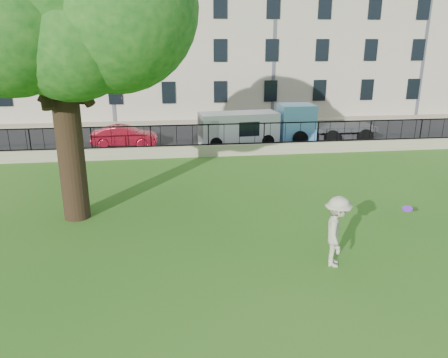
{
  "coord_description": "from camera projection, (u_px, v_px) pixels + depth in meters",
  "views": [
    {
      "loc": [
        -2.12,
        -10.52,
        5.92
      ],
      "look_at": [
        -0.28,
        3.5,
        1.4
      ],
      "focal_mm": 35.0,
      "sensor_mm": 36.0,
      "label": 1
    }
  ],
  "objects": [
    {
      "name": "ground",
      "position": [
        251.0,
        265.0,
        12.0
      ],
      "size": [
        120.0,
        120.0,
        0.0
      ],
      "primitive_type": "plane",
      "color": "#276217",
      "rests_on": "ground"
    },
    {
      "name": "iron_railing",
      "position": [
        208.0,
        135.0,
        22.99
      ],
      "size": [
        50.0,
        0.05,
        1.13
      ],
      "color": "black",
      "rests_on": "retaining_wall"
    },
    {
      "name": "frisbee",
      "position": [
        407.0,
        209.0,
        11.9
      ],
      "size": [
        0.29,
        0.3,
        0.12
      ],
      "primitive_type": "cylinder",
      "rotation": [
        0.21,
        -0.14,
        -0.1
      ],
      "color": "#7B27DD"
    },
    {
      "name": "retaining_wall",
      "position": [
        209.0,
        151.0,
        23.24
      ],
      "size": [
        50.0,
        0.4,
        0.6
      ],
      "primitive_type": "cube",
      "color": "gray",
      "rests_on": "ground"
    },
    {
      "name": "white_van",
      "position": [
        238.0,
        129.0,
        25.56
      ],
      "size": [
        4.69,
        2.23,
        1.9
      ],
      "primitive_type": "cube",
      "rotation": [
        0.0,
        0.0,
        0.11
      ],
      "color": "white",
      "rests_on": "street"
    },
    {
      "name": "red_sedan",
      "position": [
        125.0,
        136.0,
        25.23
      ],
      "size": [
        3.77,
        1.54,
        1.21
      ],
      "primitive_type": "imported",
      "rotation": [
        0.0,
        0.0,
        1.5
      ],
      "color": "#B1152A",
      "rests_on": "street"
    },
    {
      "name": "sidewalk",
      "position": [
        196.0,
        122.0,
        32.67
      ],
      "size": [
        60.0,
        1.4,
        0.12
      ],
      "primitive_type": "cube",
      "color": "gray",
      "rests_on": "ground"
    },
    {
      "name": "blue_truck",
      "position": [
        324.0,
        123.0,
        26.29
      ],
      "size": [
        5.49,
        1.96,
        2.3
      ],
      "primitive_type": "cube",
      "rotation": [
        0.0,
        0.0,
        0.0
      ],
      "color": "#5EA3DD",
      "rests_on": "street"
    },
    {
      "name": "street",
      "position": [
        201.0,
        137.0,
        27.77
      ],
      "size": [
        60.0,
        9.0,
        0.01
      ],
      "primitive_type": "cube",
      "color": "black",
      "rests_on": "ground"
    },
    {
      "name": "building_row",
      "position": [
        189.0,
        27.0,
        35.94
      ],
      "size": [
        56.4,
        10.4,
        13.8
      ],
      "color": "beige",
      "rests_on": "ground"
    },
    {
      "name": "man",
      "position": [
        337.0,
        232.0,
        11.75
      ],
      "size": [
        1.13,
        1.45,
        1.98
      ],
      "primitive_type": "imported",
      "rotation": [
        0.0,
        0.0,
        1.22
      ],
      "color": "#BCB698",
      "rests_on": "ground"
    }
  ]
}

